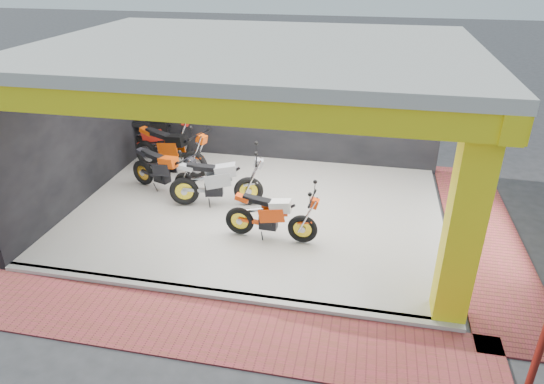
{
  "coord_description": "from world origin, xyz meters",
  "views": [
    {
      "loc": [
        2.25,
        -7.27,
        5.26
      ],
      "look_at": [
        0.47,
        1.32,
        0.9
      ],
      "focal_mm": 32.0,
      "sensor_mm": 36.0,
      "label": 1
    }
  ],
  "objects": [
    {
      "name": "paver_right",
      "position": [
        4.8,
        2.0,
        0.01
      ],
      "size": [
        1.4,
        7.0,
        0.03
      ],
      "primitive_type": "cube",
      "color": "#9C3339",
      "rests_on": "ground"
    },
    {
      "name": "showroom_floor",
      "position": [
        0.0,
        2.0,
        0.05
      ],
      "size": [
        8.0,
        6.0,
        0.1
      ],
      "primitive_type": "cube",
      "color": "white",
      "rests_on": "ground"
    },
    {
      "name": "back_wall",
      "position": [
        0.0,
        5.1,
        1.75
      ],
      "size": [
        8.2,
        0.2,
        3.5
      ],
      "primitive_type": "cube",
      "color": "black",
      "rests_on": "ground"
    },
    {
      "name": "moto_row_c",
      "position": [
        -1.75,
        2.19,
        0.74
      ],
      "size": [
        2.22,
        1.43,
        1.27
      ],
      "primitive_type": null,
      "rotation": [
        0.0,
        0.0,
        -0.35
      ],
      "color": "black",
      "rests_on": "showroom_floor"
    },
    {
      "name": "left_wall",
      "position": [
        -4.1,
        2.0,
        1.75
      ],
      "size": [
        0.2,
        6.2,
        3.5
      ],
      "primitive_type": "cube",
      "color": "black",
      "rests_on": "ground"
    },
    {
      "name": "showroom_ceiling",
      "position": [
        0.0,
        2.0,
        3.6
      ],
      "size": [
        8.4,
        6.4,
        0.2
      ],
      "primitive_type": "cube",
      "color": "beige",
      "rests_on": "corner_column"
    },
    {
      "name": "corner_column",
      "position": [
        3.75,
        -0.75,
        1.75
      ],
      "size": [
        0.5,
        0.5,
        3.5
      ],
      "primitive_type": "cube",
      "color": "yellow",
      "rests_on": "ground"
    },
    {
      "name": "floor_kerb",
      "position": [
        0.0,
        -1.02,
        0.05
      ],
      "size": [
        8.0,
        0.2,
        0.1
      ],
      "primitive_type": "cube",
      "color": "white",
      "rests_on": "ground"
    },
    {
      "name": "header_beam_right",
      "position": [
        4.0,
        2.0,
        3.3
      ],
      "size": [
        0.3,
        6.4,
        0.4
      ],
      "primitive_type": "cube",
      "color": "yellow",
      "rests_on": "corner_column"
    },
    {
      "name": "moto_row_b",
      "position": [
        -1.88,
        3.24,
        0.84
      ],
      "size": [
        2.58,
        1.56,
        1.48
      ],
      "primitive_type": null,
      "rotation": [
        0.0,
        0.0,
        -0.29
      ],
      "color": "#DE4709",
      "rests_on": "showroom_floor"
    },
    {
      "name": "paver_front",
      "position": [
        0.0,
        -1.8,
        0.01
      ],
      "size": [
        9.0,
        1.4,
        0.03
      ],
      "primitive_type": "cube",
      "color": "#9C3339",
      "rests_on": "ground"
    },
    {
      "name": "ground",
      "position": [
        0.0,
        0.0,
        0.0
      ],
      "size": [
        80.0,
        80.0,
        0.0
      ],
      "primitive_type": "plane",
      "color": "#2D2D30",
      "rests_on": "ground"
    },
    {
      "name": "moto_hero",
      "position": [
        1.18,
        0.81,
        0.71
      ],
      "size": [
        2.01,
        0.83,
        1.21
      ],
      "primitive_type": null,
      "rotation": [
        0.0,
        0.0,
        -0.05
      ],
      "color": "#F8420A",
      "rests_on": "showroom_floor"
    },
    {
      "name": "moto_row_d",
      "position": [
        -2.8,
        4.5,
        0.8
      ],
      "size": [
        2.39,
        1.19,
        1.4
      ],
      "primitive_type": null,
      "rotation": [
        0.0,
        0.0,
        0.15
      ],
      "color": "#AC1C12",
      "rests_on": "showroom_floor"
    },
    {
      "name": "header_beam_front",
      "position": [
        0.0,
        -1.0,
        3.3
      ],
      "size": [
        8.4,
        0.3,
        0.4
      ],
      "primitive_type": "cube",
      "color": "yellow",
      "rests_on": "corner_column"
    },
    {
      "name": "moto_row_a",
      "position": [
        -0.24,
        2.16,
        0.78
      ],
      "size": [
        2.35,
        1.29,
        1.36
      ],
      "primitive_type": null,
      "rotation": [
        0.0,
        0.0,
        0.22
      ],
      "color": "#9C9FA3",
      "rests_on": "showroom_floor"
    }
  ]
}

